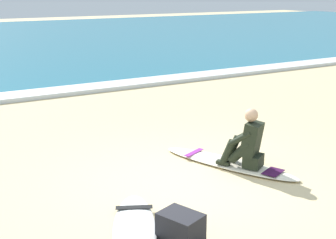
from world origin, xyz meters
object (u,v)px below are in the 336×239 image
at_px(surfboard_spare_near, 134,231).
at_px(surfboard_main, 229,163).
at_px(surfer_seated, 247,144).
at_px(beach_bag, 181,226).

bearing_deg(surfboard_spare_near, surfboard_main, 27.62).
height_order(surfer_seated, surfboard_spare_near, surfer_seated).
bearing_deg(beach_bag, surfer_seated, 32.53).
bearing_deg(surfboard_spare_near, beach_bag, -42.23).
distance_m(surfboard_spare_near, beach_bag, 0.57).
relative_size(surfboard_spare_near, beach_bag, 4.13).
relative_size(surfer_seated, surfboard_spare_near, 0.48).
distance_m(surfer_seated, surfboard_spare_near, 2.63).
bearing_deg(surfboard_main, surfer_seated, -70.15).
height_order(surfboard_main, beach_bag, beach_bag).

